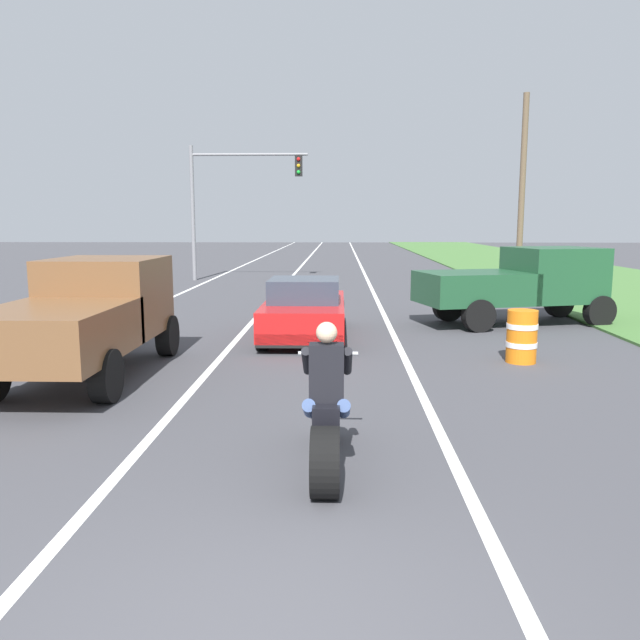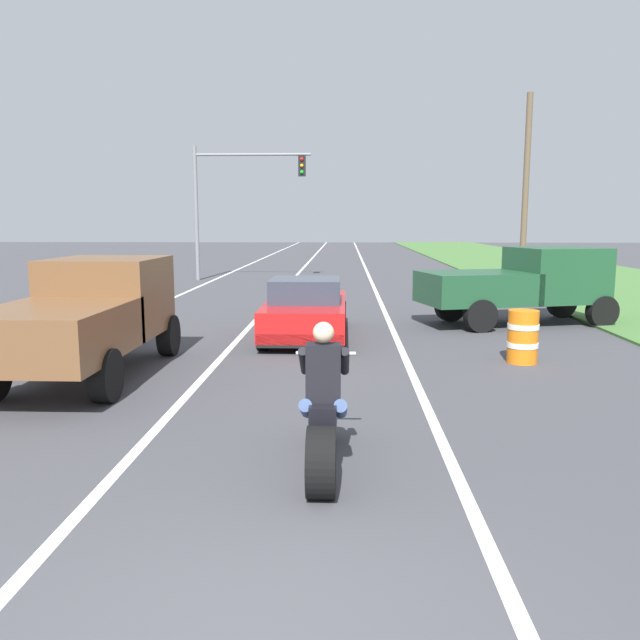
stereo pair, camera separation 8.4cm
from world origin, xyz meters
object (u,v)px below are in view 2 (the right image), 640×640
Objects in this scene: pickup_truck_left_lane_brown at (89,312)px; construction_barrel_nearest at (523,336)px; motorcycle_with_rider at (323,418)px; sports_car_red at (306,310)px; pickup_truck_right_shoulder_dark_green at (523,282)px; traffic_light_mast_near at (232,190)px.

pickup_truck_left_lane_brown is 4.80× the size of construction_barrel_nearest.
sports_car_red is at bearing 94.80° from motorcycle_with_rider.
pickup_truck_right_shoulder_dark_green is 4.83m from construction_barrel_nearest.
sports_car_red is at bearing 149.06° from construction_barrel_nearest.
traffic_light_mast_near is at bearing 102.24° from motorcycle_with_rider.
traffic_light_mast_near reaches higher than sports_car_red.
traffic_light_mast_near is at bearing 128.26° from pickup_truck_right_shoulder_dark_green.
pickup_truck_right_shoulder_dark_green is (5.50, 2.09, 0.48)m from sports_car_red.
sports_car_red is 4.95m from construction_barrel_nearest.
pickup_truck_right_shoulder_dark_green is (4.83, 10.09, 0.51)m from motorcycle_with_rider.
traffic_light_mast_near is at bearing 92.16° from pickup_truck_left_lane_brown.
construction_barrel_nearest is (7.73, 1.31, -0.60)m from pickup_truck_left_lane_brown.
motorcycle_with_rider is 0.51× the size of sports_car_red.
pickup_truck_left_lane_brown is 0.80× the size of traffic_light_mast_near.
sports_car_red is at bearing -159.21° from pickup_truck_right_shoulder_dark_green.
pickup_truck_left_lane_brown reaches higher than sports_car_red.
motorcycle_with_rider is 11.19m from pickup_truck_right_shoulder_dark_green.
construction_barrel_nearest is at bearing -63.52° from traffic_light_mast_near.
pickup_truck_right_shoulder_dark_green is 5.14× the size of construction_barrel_nearest.
motorcycle_with_rider is at bearing -123.21° from construction_barrel_nearest.
pickup_truck_left_lane_brown is at bearing -146.54° from pickup_truck_right_shoulder_dark_green.
sports_car_red is (-0.67, 8.00, 0.04)m from motorcycle_with_rider.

